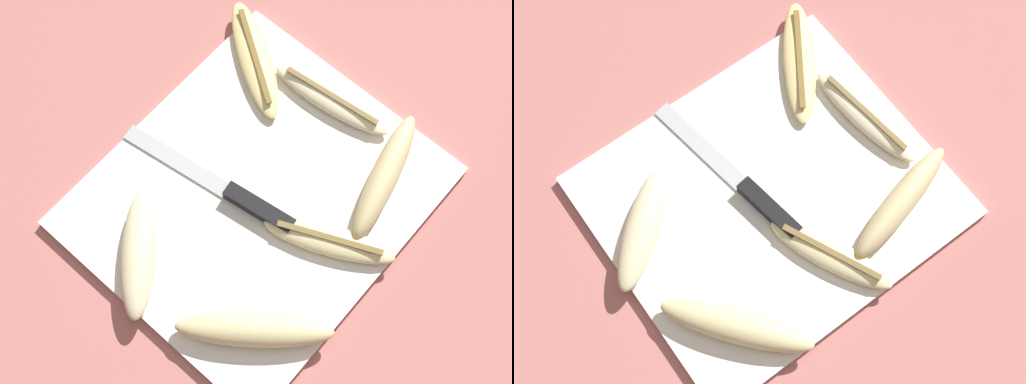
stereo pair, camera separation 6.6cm
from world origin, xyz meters
TOP-DOWN VIEW (x-y plane):
  - ground_plane at (0.00, 0.00)m, footprint 4.00×4.00m
  - cutting_board at (0.00, 0.00)m, footprint 0.41×0.36m
  - knife at (-0.02, 0.01)m, footprint 0.06×0.25m
  - banana_cream_curved at (-0.16, 0.05)m, footprint 0.15×0.14m
  - banana_mellow_near at (0.12, -0.11)m, footprint 0.18×0.08m
  - banana_ripe_center at (-0.13, -0.11)m, footprint 0.15×0.17m
  - banana_golden_short at (0.14, 0.13)m, footprint 0.14×0.18m
  - banana_bright_far at (0.16, 0.01)m, footprint 0.06×0.18m
  - banana_soft_right at (0.01, -0.11)m, footprint 0.10×0.17m

SIDE VIEW (x-z plane):
  - ground_plane at x=0.00m, z-range 0.00..0.00m
  - cutting_board at x=0.00m, z-range 0.00..0.01m
  - knife at x=-0.02m, z-range 0.01..0.03m
  - banana_golden_short at x=0.14m, z-range 0.01..0.03m
  - banana_bright_far at x=0.16m, z-range 0.01..0.03m
  - banana_soft_right at x=0.01m, z-range 0.01..0.03m
  - banana_cream_curved at x=-0.16m, z-range 0.01..0.04m
  - banana_ripe_center at x=-0.13m, z-range 0.01..0.04m
  - banana_mellow_near at x=0.12m, z-range 0.01..0.05m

